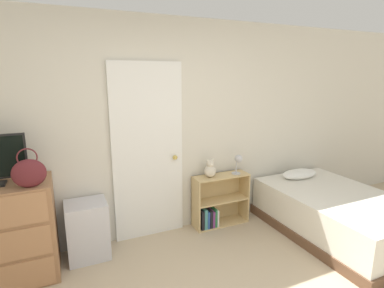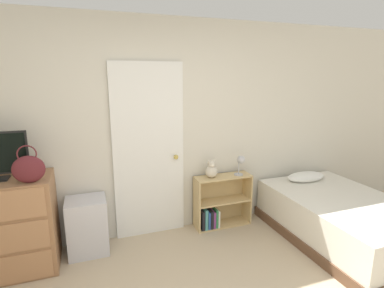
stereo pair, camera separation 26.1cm
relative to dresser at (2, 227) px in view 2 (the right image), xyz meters
The scene contains 9 objects.
wall_back 1.78m from the dresser, 11.56° to the left, with size 10.00×0.06×2.55m.
door_closed 1.63m from the dresser, 10.03° to the left, with size 0.83×0.09×2.06m.
dresser is the anchor object (origin of this frame).
handbag 0.71m from the dresser, 29.10° to the right, with size 0.28×0.10×0.35m.
storage_bin 0.79m from the dresser, ahead, with size 0.42×0.37×0.62m.
bookshelf 2.37m from the dresser, ahead, with size 0.73×0.24×0.67m.
teddy_bear 2.28m from the dresser, ahead, with size 0.15×0.15×0.23m.
desk_lamp 2.67m from the dresser, ahead, with size 0.13×0.12×0.25m.
bed 3.65m from the dresser, 10.02° to the right, with size 1.23×1.83×0.62m.
Camera 2 is at (-0.72, -1.27, 1.90)m, focal length 28.00 mm.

